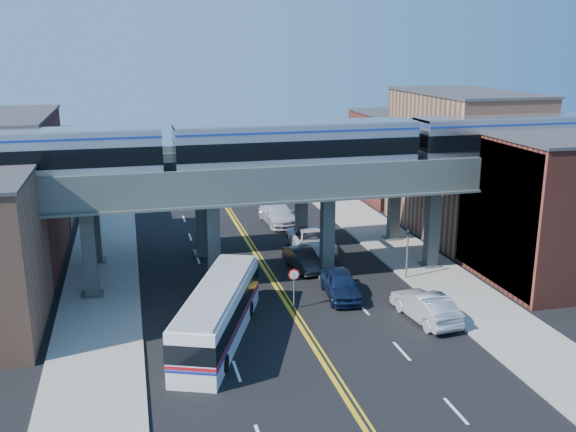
# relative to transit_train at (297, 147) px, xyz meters

# --- Properties ---
(ground) EXTENTS (120.00, 120.00, 0.00)m
(ground) POSITION_rel_transit_train_xyz_m (-1.76, -8.00, -9.38)
(ground) COLOR black
(ground) RESTS_ON ground
(sidewalk_west) EXTENTS (5.00, 70.00, 0.16)m
(sidewalk_west) POSITION_rel_transit_train_xyz_m (-13.26, 2.00, -9.30)
(sidewalk_west) COLOR gray
(sidewalk_west) RESTS_ON ground
(sidewalk_east) EXTENTS (5.00, 70.00, 0.16)m
(sidewalk_east) POSITION_rel_transit_train_xyz_m (9.74, 2.00, -9.30)
(sidewalk_east) COLOR gray
(sidewalk_east) RESTS_ON ground
(building_west_c) EXTENTS (8.00, 10.00, 8.00)m
(building_west_c) POSITION_rel_transit_train_xyz_m (-20.26, 21.00, -5.38)
(building_west_c) COLOR #98684F
(building_west_c) RESTS_ON ground
(building_east_a) EXTENTS (8.00, 10.00, 10.00)m
(building_east_a) POSITION_rel_transit_train_xyz_m (16.74, -4.00, -4.38)
(building_east_a) COLOR brown
(building_east_a) RESTS_ON ground
(building_east_b) EXTENTS (8.00, 14.00, 12.00)m
(building_east_b) POSITION_rel_transit_train_xyz_m (16.74, 8.00, -3.38)
(building_east_b) COLOR #98684F
(building_east_b) RESTS_ON ground
(building_east_c) EXTENTS (8.00, 10.00, 9.00)m
(building_east_c) POSITION_rel_transit_train_xyz_m (16.74, 21.00, -4.88)
(building_east_c) COLOR brown
(building_east_c) RESTS_ON ground
(mural_panel) EXTENTS (0.10, 9.50, 9.50)m
(mural_panel) POSITION_rel_transit_train_xyz_m (12.79, -4.00, -4.63)
(mural_panel) COLOR teal
(mural_panel) RESTS_ON ground
(elevated_viaduct_near) EXTENTS (52.00, 3.60, 7.40)m
(elevated_viaduct_near) POSITION_rel_transit_train_xyz_m (-1.76, 0.00, -2.91)
(elevated_viaduct_near) COLOR #45504F
(elevated_viaduct_near) RESTS_ON ground
(elevated_viaduct_far) EXTENTS (52.00, 3.60, 7.40)m
(elevated_viaduct_far) POSITION_rel_transit_train_xyz_m (-1.76, 7.00, -2.91)
(elevated_viaduct_far) COLOR #45504F
(elevated_viaduct_far) RESTS_ON ground
(transit_train) EXTENTS (50.09, 3.14, 3.67)m
(transit_train) POSITION_rel_transit_train_xyz_m (0.00, 0.00, 0.00)
(transit_train) COLOR black
(transit_train) RESTS_ON elevated_viaduct_near
(stop_sign) EXTENTS (0.76, 0.09, 2.63)m
(stop_sign) POSITION_rel_transit_train_xyz_m (-1.46, -5.00, -7.62)
(stop_sign) COLOR slate
(stop_sign) RESTS_ON ground
(traffic_signal) EXTENTS (0.15, 0.18, 4.10)m
(traffic_signal) POSITION_rel_transit_train_xyz_m (7.44, -2.00, -7.08)
(traffic_signal) COLOR slate
(traffic_signal) RESTS_ON ground
(transit_bus) EXTENTS (6.56, 11.65, 2.96)m
(transit_bus) POSITION_rel_transit_train_xyz_m (-6.61, -8.12, -7.86)
(transit_bus) COLOR white
(transit_bus) RESTS_ON ground
(car_lane_a) EXTENTS (2.60, 5.33, 1.75)m
(car_lane_a) POSITION_rel_transit_train_xyz_m (1.99, -3.85, -8.51)
(car_lane_a) COLOR #0F1B39
(car_lane_a) RESTS_ON ground
(car_lane_b) EXTENTS (2.19, 4.80, 1.52)m
(car_lane_b) POSITION_rel_transit_train_xyz_m (1.00, 1.90, -8.62)
(car_lane_b) COLOR #29292B
(car_lane_b) RESTS_ON ground
(car_lane_c) EXTENTS (3.09, 6.49, 1.79)m
(car_lane_c) POSITION_rel_transit_train_xyz_m (2.71, 5.60, -8.49)
(car_lane_c) COLOR silver
(car_lane_c) RESTS_ON ground
(car_lane_d) EXTENTS (2.91, 6.49, 1.85)m
(car_lane_d) POSITION_rel_transit_train_xyz_m (2.00, 14.40, -8.46)
(car_lane_d) COLOR silver
(car_lane_d) RESTS_ON ground
(car_parked_curb) EXTENTS (2.47, 5.52, 1.76)m
(car_parked_curb) POSITION_rel_transit_train_xyz_m (5.72, -8.55, -8.50)
(car_parked_curb) COLOR #AAAAAF
(car_parked_curb) RESTS_ON ground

